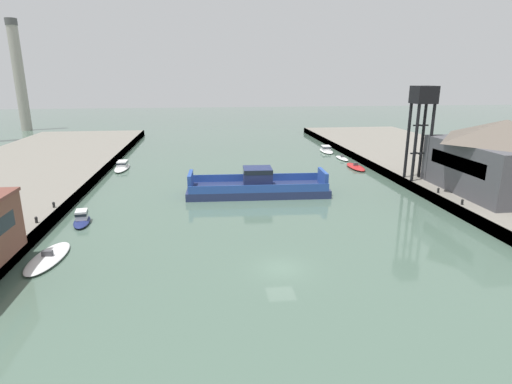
% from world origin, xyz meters
% --- Properties ---
extents(ground_plane, '(400.00, 400.00, 0.00)m').
position_xyz_m(ground_plane, '(0.00, 0.00, 0.00)').
color(ground_plane, '#4C6656').
extents(quay_right, '(28.00, 140.00, 1.38)m').
position_xyz_m(quay_right, '(37.48, 20.00, 0.69)').
color(quay_right, gray).
rests_on(quay_right, ground).
extents(chain_ferry, '(20.28, 7.62, 3.87)m').
position_xyz_m(chain_ferry, '(0.97, 24.07, 1.15)').
color(chain_ferry, navy).
rests_on(chain_ferry, ground).
extents(moored_boat_near_left, '(2.37, 8.11, 1.40)m').
position_xyz_m(moored_boat_near_left, '(-21.52, 43.82, 0.52)').
color(moored_boat_near_left, white).
rests_on(moored_boat_near_left, ground).
extents(moored_boat_near_right, '(1.82, 5.57, 0.94)m').
position_xyz_m(moored_boat_near_right, '(21.47, 47.58, 0.23)').
color(moored_boat_near_right, white).
rests_on(moored_boat_near_right, ground).
extents(moored_boat_mid_left, '(2.39, 7.21, 1.04)m').
position_xyz_m(moored_boat_mid_left, '(21.17, 38.97, 0.28)').
color(moored_boat_mid_left, red).
rests_on(moored_boat_mid_left, ground).
extents(moored_boat_mid_right, '(3.31, 7.72, 0.95)m').
position_xyz_m(moored_boat_mid_right, '(-21.05, 4.36, 0.23)').
color(moored_boat_mid_right, white).
rests_on(moored_boat_mid_right, ground).
extents(moored_boat_far_left, '(3.00, 7.45, 1.30)m').
position_xyz_m(moored_boat_far_left, '(20.81, 56.74, 0.48)').
color(moored_boat_far_left, white).
rests_on(moored_boat_far_left, ground).
extents(moored_boat_far_right, '(2.42, 5.08, 1.49)m').
position_xyz_m(moored_boat_far_right, '(-20.73, 14.41, 0.55)').
color(moored_boat_far_right, navy).
rests_on(moored_boat_far_right, ground).
extents(warehouse_shed, '(12.61, 16.98, 9.63)m').
position_xyz_m(warehouse_shed, '(32.44, 16.45, 6.19)').
color(warehouse_shed, '#4C4C51').
rests_on(warehouse_shed, quay_right).
extents(crane_tower, '(3.03, 3.03, 13.69)m').
position_xyz_m(crane_tower, '(25.19, 24.67, 11.89)').
color(crane_tower, black).
rests_on(crane_tower, quay_right).
extents(bollard_left_aft, '(0.32, 0.32, 0.71)m').
position_xyz_m(bollard_left_aft, '(-24.33, 11.08, 1.78)').
color(bollard_left_aft, black).
rests_on(bollard_left_aft, quay_left).
extents(bollard_right_aft, '(0.32, 0.32, 0.71)m').
position_xyz_m(bollard_right_aft, '(24.33, 11.49, 1.78)').
color(bollard_right_aft, black).
rests_on(bollard_right_aft, quay_right).
extents(bollard_left_far, '(0.32, 0.32, 0.71)m').
position_xyz_m(bollard_left_far, '(-24.33, 16.44, 1.78)').
color(bollard_left_far, black).
rests_on(bollard_left_far, quay_left).
extents(bollard_right_far, '(0.32, 0.32, 0.71)m').
position_xyz_m(bollard_right_far, '(24.33, 16.79, 1.78)').
color(bollard_right_far, black).
rests_on(bollard_right_far, quay_right).
extents(smokestack_distant_b, '(3.38, 3.38, 32.94)m').
position_xyz_m(smokestack_distant_b, '(-61.86, 105.74, 17.49)').
color(smokestack_distant_b, '#9E998E').
rests_on(smokestack_distant_b, ground).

